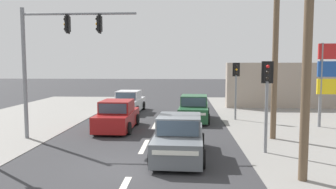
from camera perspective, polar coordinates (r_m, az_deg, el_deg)
name	(u,v)px	position (r m, az deg, el deg)	size (l,w,h in m)	color
ground_plane	(133,169)	(11.13, -6.14, -12.75)	(140.00, 140.00, 0.00)	#303033
lane_dash_mid	(144,146)	(13.98, -4.15, -8.98)	(0.20, 2.40, 0.01)	silver
lane_dash_far	(155,125)	(18.84, -2.24, -5.28)	(0.20, 2.40, 0.01)	silver
utility_pole_foreground_right	(304,18)	(10.22, 22.54, 12.19)	(3.77, 0.69, 8.76)	brown
utility_pole_midground_right	(273,18)	(15.79, 17.86, 12.60)	(3.77, 0.64, 10.32)	brown
traffic_signal_mast	(51,49)	(15.89, -19.65, 7.49)	(5.29, 0.45, 6.00)	slate
pedestal_signal_right_kerb	(267,91)	(13.05, 16.84, 0.55)	(0.44, 0.30, 3.56)	slate
pedestal_signal_far_median	(236,81)	(20.67, 11.76, 2.28)	(0.44, 0.29, 3.56)	slate
shopfront_wall_far	(302,85)	(28.08, 22.36, 1.46)	(12.00, 1.00, 3.60)	#A39384
sedan_receding_far	(117,116)	(17.60, -8.84, -3.77)	(1.93, 4.26, 1.56)	maroon
sedan_crossing_left	(179,138)	(12.27, 1.97, -7.62)	(2.02, 4.30, 1.56)	slate
sedan_oncoming_mid	(194,109)	(20.24, 4.55, -2.57)	(2.07, 4.32, 1.56)	#235633
sedan_kerbside_parked	(129,102)	(23.99, -6.85, -1.38)	(2.03, 4.30, 1.56)	silver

